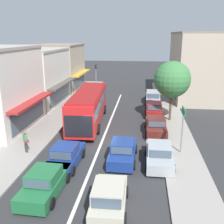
# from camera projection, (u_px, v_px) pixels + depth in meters

# --- Properties ---
(ground_plane) EXTENTS (140.00, 140.00, 0.00)m
(ground_plane) POSITION_uv_depth(u_px,v_px,m) (102.00, 142.00, 21.56)
(ground_plane) COLOR #2D2D30
(lane_centre_line) EXTENTS (0.20, 28.00, 0.01)m
(lane_centre_line) POSITION_uv_depth(u_px,v_px,m) (108.00, 126.00, 25.37)
(lane_centre_line) COLOR silver
(lane_centre_line) RESTS_ON ground
(sidewalk_left) EXTENTS (5.20, 44.00, 0.14)m
(sidewalk_left) POSITION_uv_depth(u_px,v_px,m) (48.00, 117.00, 28.04)
(sidewalk_left) COLOR gray
(sidewalk_left) RESTS_ON ground
(kerb_right) EXTENTS (2.80, 44.00, 0.12)m
(kerb_right) POSITION_uv_depth(u_px,v_px,m) (171.00, 121.00, 26.54)
(kerb_right) COLOR gray
(kerb_right) RESTS_ON ground
(shopfront_mid_block) EXTENTS (7.28, 9.46, 6.84)m
(shopfront_mid_block) POSITION_uv_depth(u_px,v_px,m) (35.00, 77.00, 32.65)
(shopfront_mid_block) COLOR silver
(shopfront_mid_block) RESTS_ON ground
(shopfront_far_end) EXTENTS (7.47, 8.95, 7.12)m
(shopfront_far_end) POSITION_uv_depth(u_px,v_px,m) (59.00, 67.00, 41.62)
(shopfront_far_end) COLOR #B2A38E
(shopfront_far_end) RESTS_ON ground
(building_right_far) EXTENTS (9.27, 13.65, 8.88)m
(building_right_far) POSITION_uv_depth(u_px,v_px,m) (204.00, 65.00, 36.24)
(building_right_far) COLOR #B2A38E
(building_right_far) RESTS_ON ground
(city_bus) EXTENTS (3.16, 10.98, 3.23)m
(city_bus) POSITION_uv_depth(u_px,v_px,m) (89.00, 105.00, 25.71)
(city_bus) COLOR red
(city_bus) RESTS_ON ground
(hatchback_behind_bus_near) EXTENTS (1.89, 3.74, 1.54)m
(hatchback_behind_bus_near) POSITION_uv_depth(u_px,v_px,m) (109.00, 198.00, 13.00)
(hatchback_behind_bus_near) COLOR #B7B29E
(hatchback_behind_bus_near) RESTS_ON ground
(sedan_queue_far_back) EXTENTS (1.95, 4.23, 1.47)m
(sedan_queue_far_back) POSITION_uv_depth(u_px,v_px,m) (123.00, 151.00, 18.29)
(sedan_queue_far_back) COLOR navy
(sedan_queue_far_back) RESTS_ON ground
(sedan_queue_gap_filler) EXTENTS (1.97, 4.24, 1.47)m
(sedan_queue_gap_filler) POSITION_uv_depth(u_px,v_px,m) (66.00, 156.00, 17.54)
(sedan_queue_gap_filler) COLOR navy
(sedan_queue_gap_filler) RESTS_ON ground
(sedan_behind_bus_mid) EXTENTS (2.01, 4.26, 1.47)m
(sedan_behind_bus_mid) POSITION_uv_depth(u_px,v_px,m) (45.00, 183.00, 14.41)
(sedan_behind_bus_mid) COLOR #1E6638
(sedan_behind_bus_mid) RESTS_ON ground
(parked_sedan_kerb_front) EXTENTS (1.91, 4.21, 1.47)m
(parked_sedan_kerb_front) POSITION_uv_depth(u_px,v_px,m) (159.00, 155.00, 17.81)
(parked_sedan_kerb_front) COLOR #9EA3A8
(parked_sedan_kerb_front) RESTS_ON ground
(parked_sedan_kerb_second) EXTENTS (1.97, 4.24, 1.47)m
(parked_sedan_kerb_second) POSITION_uv_depth(u_px,v_px,m) (156.00, 126.00, 23.40)
(parked_sedan_kerb_second) COLOR #561E19
(parked_sedan_kerb_second) RESTS_ON ground
(parked_hatchback_kerb_third) EXTENTS (1.82, 3.70, 1.54)m
(parked_hatchback_kerb_third) POSITION_uv_depth(u_px,v_px,m) (154.00, 109.00, 28.40)
(parked_hatchback_kerb_third) COLOR maroon
(parked_hatchback_kerb_third) RESTS_ON ground
(parked_wagon_kerb_rear) EXTENTS (1.95, 4.51, 1.58)m
(parked_wagon_kerb_rear) POSITION_uv_depth(u_px,v_px,m) (153.00, 97.00, 33.90)
(parked_wagon_kerb_rear) COLOR #9EA3A8
(parked_wagon_kerb_rear) RESTS_ON ground
(traffic_light_downstreet) EXTENTS (0.33, 0.24, 4.20)m
(traffic_light_downstreet) POSITION_uv_depth(u_px,v_px,m) (96.00, 73.00, 40.07)
(traffic_light_downstreet) COLOR gray
(traffic_light_downstreet) RESTS_ON ground
(directional_road_sign) EXTENTS (0.10, 1.40, 3.60)m
(directional_road_sign) POSITION_uv_depth(u_px,v_px,m) (183.00, 120.00, 18.69)
(directional_road_sign) COLOR gray
(directional_road_sign) RESTS_ON ground
(street_tree_right) EXTENTS (3.58, 3.58, 6.10)m
(street_tree_right) POSITION_uv_depth(u_px,v_px,m) (172.00, 79.00, 25.61)
(street_tree_right) COLOR brown
(street_tree_right) RESTS_ON ground
(pedestrian_with_handbag_near) EXTENTS (0.53, 0.57, 1.63)m
(pedestrian_with_handbag_near) POSITION_uv_depth(u_px,v_px,m) (80.00, 97.00, 32.46)
(pedestrian_with_handbag_near) COLOR #4C4742
(pedestrian_with_handbag_near) RESTS_ON sidewalk_left
(pedestrian_browsing_midblock) EXTENTS (0.56, 0.55, 1.63)m
(pedestrian_browsing_midblock) POSITION_uv_depth(u_px,v_px,m) (26.00, 141.00, 19.14)
(pedestrian_browsing_midblock) COLOR #333338
(pedestrian_browsing_midblock) RESTS_ON sidewalk_left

